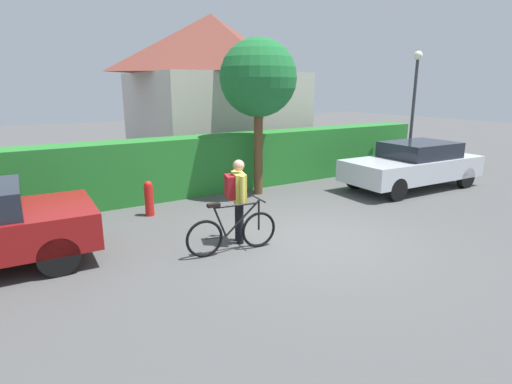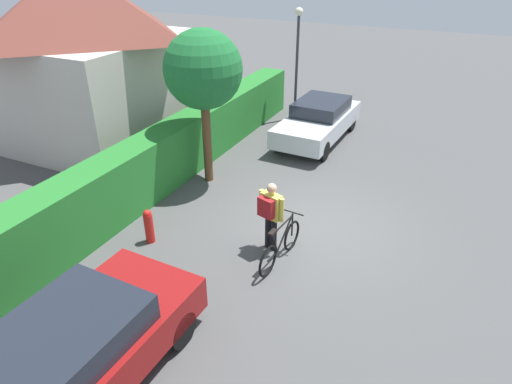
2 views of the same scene
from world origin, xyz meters
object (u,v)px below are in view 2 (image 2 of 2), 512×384
Objects in this scene: person_rider at (270,211)px; street_lamp at (297,49)px; fire_hydrant at (149,226)px; parked_car_near at (71,356)px; parked_car_far at (318,120)px; tree_kerbside at (203,71)px; bicycle at (280,246)px.

street_lamp is (8.04, 2.55, 1.63)m from person_rider.
person_rider is at bearing -70.20° from fire_hydrant.
parked_car_near is 10.85m from parked_car_far.
parked_car_near is at bearing -158.35° from fire_hydrant.
street_lamp is 0.97× the size of tree_kerbside.
person_rider is at bearing 50.25° from bicycle.
parked_car_near is 1.01× the size of parked_car_far.
bicycle is at bearing -78.40° from fire_hydrant.
person_rider is at bearing -170.36° from parked_car_far.
tree_kerbside is 5.03× the size of fire_hydrant.
fire_hydrant is at bearing 101.60° from bicycle.
person_rider is 8.59m from street_lamp.
parked_car_far is at bearing -10.97° from fire_hydrant.
street_lamp is at bearing 19.29° from bicycle.
tree_kerbside is at bearing 176.82° from street_lamp.
parked_car_far is 2.90m from street_lamp.
bicycle is at bearing -19.42° from parked_car_near.
tree_kerbside is at bearing 51.86° from person_rider.
parked_car_far reaches higher than fire_hydrant.
tree_kerbside is (-5.78, 0.32, 0.47)m from street_lamp.
person_rider is 0.40× the size of street_lamp.
tree_kerbside is (2.56, 3.24, 2.67)m from bicycle.
tree_kerbside reaches higher than person_rider.
bicycle reaches higher than fire_hydrant.
bicycle is at bearing -167.72° from parked_car_far.
tree_kerbside reaches higher than parked_car_far.
street_lamp is (1.64, 1.46, 1.88)m from parked_car_far.
person_rider is (4.46, -1.09, 0.23)m from parked_car_near.
street_lamp is 5.81m from tree_kerbside.
parked_car_near is 7.32m from tree_kerbside.
fire_hydrant is at bearing 169.03° from parked_car_far.
parked_car_far is 1.07× the size of street_lamp.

